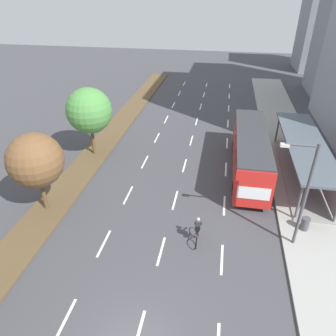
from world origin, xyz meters
TOP-DOWN VIEW (x-y plane):
  - median_strip at (-8.30, 20.00)m, footprint 2.60×52.00m
  - sidewalk_right at (9.25, 20.00)m, footprint 4.50×52.00m
  - lane_divider_left at (-3.50, 18.44)m, footprint 0.14×47.88m
  - lane_divider_center at (0.00, 18.44)m, footprint 0.14×47.88m
  - lane_divider_right at (3.50, 18.44)m, footprint 0.14×47.88m
  - bus_shelter at (9.53, 15.92)m, footprint 2.90×12.63m
  - bus at (5.25, 15.87)m, footprint 2.54×11.29m
  - cyclist at (1.96, 6.96)m, footprint 0.46×1.82m
  - median_tree_second at (-8.53, 8.26)m, footprint 3.55×3.55m
  - median_tree_third at (-8.34, 16.50)m, footprint 3.89×3.89m
  - streetlight at (7.42, 7.73)m, footprint 1.91×0.24m
  - trash_bin at (8.45, 9.08)m, footprint 0.52×0.52m
  - building_far_right at (19.79, 55.24)m, footprint 9.55×8.62m

SIDE VIEW (x-z plane):
  - lane_divider_left at x=-3.50m, z-range 0.00..0.01m
  - lane_divider_center at x=0.00m, z-range 0.00..0.01m
  - lane_divider_right at x=3.50m, z-range 0.00..0.01m
  - median_strip at x=-8.30m, z-range 0.00..0.12m
  - sidewalk_right at x=9.25m, z-range 0.00..0.15m
  - trash_bin at x=8.45m, z-range 0.15..1.00m
  - cyclist at x=1.96m, z-range -0.06..1.65m
  - bus_shelter at x=9.53m, z-range 0.44..3.30m
  - bus at x=5.25m, z-range 0.38..3.75m
  - median_tree_second at x=-8.53m, z-range 1.07..6.55m
  - streetlight at x=7.42m, z-range 0.64..7.14m
  - median_tree_third at x=-8.34m, z-range 1.15..7.13m
  - building_far_right at x=19.79m, z-range 0.00..14.44m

